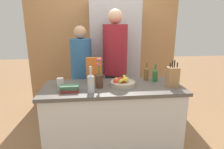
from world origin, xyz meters
TOP-DOWN VIEW (x-y plane):
  - kitchen_island at (0.00, 0.00)m, footprint 1.65×0.66m
  - back_wall_wood at (0.00, 1.58)m, footprint 2.85×0.12m
  - refrigerator at (0.15, 1.22)m, footprint 0.83×0.63m
  - fruit_bowl at (0.11, -0.00)m, footprint 0.29×0.29m
  - knife_block at (0.69, -0.09)m, footprint 0.13×0.11m
  - flower_vase at (-0.16, -0.03)m, footprint 0.09×0.09m
  - cereal_box at (-0.21, 0.20)m, footprint 0.20×0.10m
  - coffee_mug at (-0.62, 0.08)m, footprint 0.08×0.12m
  - book_stack at (-0.49, -0.13)m, footprint 0.20×0.15m
  - bottle_oil at (0.56, 0.14)m, footprint 0.07×0.07m
  - bottle_vinegar at (0.46, 0.20)m, footprint 0.06×0.06m
  - bottle_wine at (-0.25, -0.19)m, footprint 0.07×0.07m
  - person_at_sink at (-0.39, 0.63)m, footprint 0.31×0.31m
  - person_in_blue at (0.11, 0.65)m, footprint 0.36×0.36m

SIDE VIEW (x-z plane):
  - kitchen_island at x=0.00m, z-range 0.00..0.89m
  - person_at_sink at x=-0.39m, z-range 0.10..1.68m
  - book_stack at x=-0.49m, z-range 0.88..0.95m
  - fruit_bowl at x=0.11m, z-range 0.87..0.98m
  - coffee_mug at x=-0.62m, z-range 0.88..0.98m
  - bottle_oil at x=0.56m, z-range 0.86..1.08m
  - bottle_vinegar at x=0.46m, z-range 0.86..1.10m
  - flower_vase at x=-0.16m, z-range 0.82..1.16m
  - refrigerator at x=0.15m, z-range 0.00..1.99m
  - bottle_wine at x=-0.25m, z-range 0.85..1.14m
  - knife_block at x=0.69m, z-range 0.85..1.16m
  - person_in_blue at x=0.11m, z-range 0.11..1.92m
  - cereal_box at x=-0.21m, z-range 0.88..1.20m
  - back_wall_wood at x=0.00m, z-range 0.00..2.60m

